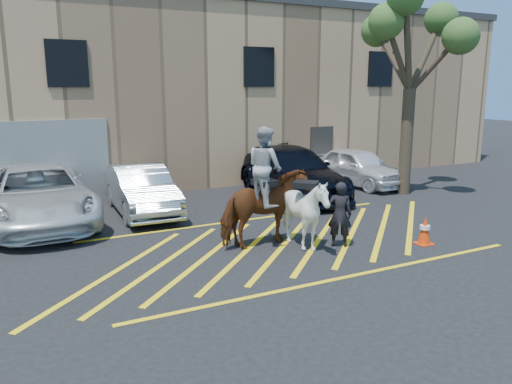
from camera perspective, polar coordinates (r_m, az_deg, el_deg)
name	(u,v)px	position (r m, az deg, el deg)	size (l,w,h in m)	color
ground	(279,241)	(12.88, 2.63, -5.59)	(90.00, 90.00, 0.00)	black
car_white_pickup	(39,195)	(15.54, -23.60, -0.33)	(2.78, 6.03, 1.67)	silver
car_silver_sedan	(141,190)	(15.87, -12.98, 0.27)	(1.57, 4.50, 1.48)	#98A0A6
car_blue_suv	(292,172)	(17.96, 4.09, 2.30)	(2.41, 5.93, 1.72)	black
car_white_suv	(358,167)	(20.27, 11.53, 2.86)	(1.75, 4.34, 1.48)	white
handler	(340,214)	(12.40, 9.55, -2.54)	(0.59, 0.39, 1.63)	black
warehouse	(149,91)	(23.45, -12.15, 11.21)	(32.42, 10.20, 7.30)	tan
hatching_zone	(285,244)	(12.63, 3.30, -5.93)	(12.60, 5.12, 0.01)	yellow
mounted_bay	(265,199)	(12.17, 1.01, -0.80)	(2.36, 1.31, 2.96)	#582515
saddled_white	(305,212)	(12.12, 5.63, -2.35)	(2.17, 2.17, 1.79)	silver
traffic_cone	(425,230)	(13.20, 18.73, -4.15)	(0.40, 0.40, 0.73)	#FF3B0A
tree	(413,33)	(18.86, 17.50, 16.99)	(3.99, 4.37, 7.31)	#483D2B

